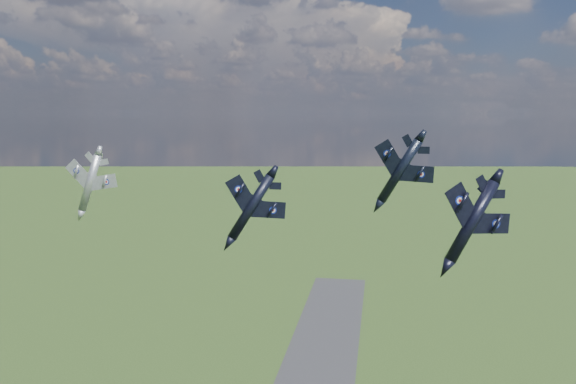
% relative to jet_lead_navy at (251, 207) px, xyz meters
% --- Properties ---
extents(jet_lead_navy, '(12.91, 15.65, 7.58)m').
position_rel_jet_lead_navy_xyz_m(jet_lead_navy, '(0.00, 0.00, 0.00)').
color(jet_lead_navy, black).
extents(jet_right_navy, '(13.38, 15.10, 6.82)m').
position_rel_jet_lead_navy_xyz_m(jet_right_navy, '(26.27, -15.30, 1.78)').
color(jet_right_navy, black).
extents(jet_high_navy, '(14.50, 18.10, 8.74)m').
position_rel_jet_lead_navy_xyz_m(jet_high_navy, '(20.24, 21.58, 3.06)').
color(jet_high_navy, black).
extents(jet_left_silver, '(10.53, 13.68, 5.67)m').
position_rel_jet_lead_navy_xyz_m(jet_left_silver, '(-29.16, 10.60, 1.42)').
color(jet_left_silver, gray).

